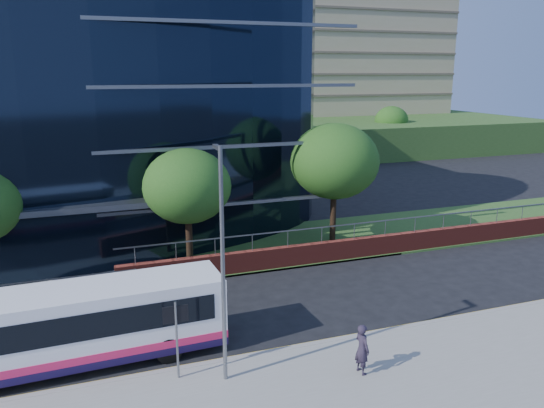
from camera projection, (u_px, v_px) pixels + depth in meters
name	position (u px, v px, depth m)	size (l,w,h in m)	color
ground	(40.00, 382.00, 18.19)	(200.00, 200.00, 0.00)	black
kerb	(38.00, 396.00, 17.25)	(80.00, 0.25, 0.16)	gray
yellow_line_outer	(38.00, 394.00, 17.45)	(80.00, 0.08, 0.01)	gold
yellow_line_inner	(39.00, 392.00, 17.59)	(80.00, 0.08, 0.01)	gold
grass_verge	(432.00, 227.00, 36.08)	(36.00, 8.00, 0.12)	#2D511E
retaining_wall	(414.00, 241.00, 31.25)	(34.00, 0.40, 2.11)	maroon
apartment_block	(291.00, 66.00, 78.22)	(60.00, 42.00, 30.00)	#2D511E
street_sign	(176.00, 324.00, 17.69)	(0.85, 0.09, 2.80)	slate
tree_far_c	(187.00, 186.00, 27.60)	(4.62, 4.62, 6.51)	black
tree_far_d	(335.00, 161.00, 31.30)	(5.28, 5.28, 7.44)	black
tree_dist_e	(282.00, 123.00, 61.47)	(4.62, 4.62, 6.51)	black
tree_dist_f	(391.00, 120.00, 68.62)	(4.29, 4.29, 6.05)	black
streetlight_east	(223.00, 260.00, 17.09)	(0.15, 0.77, 8.00)	slate
city_bus	(78.00, 325.00, 18.93)	(10.77, 2.85, 2.89)	white
pedestrian	(362.00, 349.00, 18.25)	(0.66, 0.43, 1.81)	#292132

